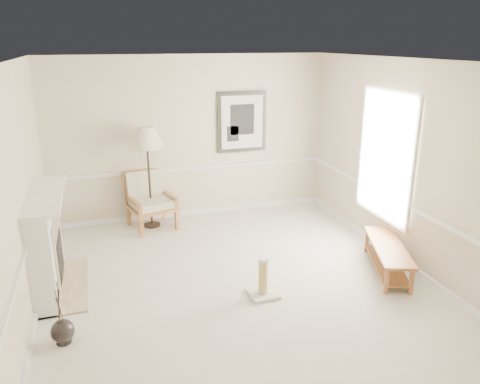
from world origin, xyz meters
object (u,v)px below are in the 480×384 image
armchair (149,197)px  scratching_post (263,284)px  bench (388,254)px  floor_lamp (147,140)px  floor_vase (63,332)px

armchair → scratching_post: size_ratio=1.86×
bench → floor_lamp: bearing=137.7°
scratching_post → floor_vase: bearing=-173.4°
floor_vase → floor_lamp: size_ratio=0.42×
floor_vase → floor_lamp: 3.64m
floor_vase → armchair: armchair is taller
floor_lamp → bench: bearing=-42.3°
armchair → bench: size_ratio=0.67×
armchair → floor_vase: bearing=-126.8°
scratching_post → bench: bearing=3.2°
floor_lamp → scratching_post: 3.30m
floor_vase → scratching_post: floor_vase is taller
armchair → floor_lamp: bearing=-88.2°
armchair → scratching_post: 3.08m
armchair → floor_lamp: (0.02, -0.06, 1.02)m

